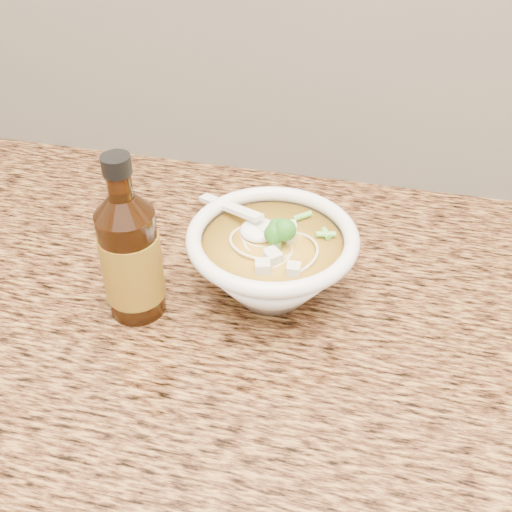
# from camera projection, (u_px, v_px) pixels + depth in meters

# --- Properties ---
(counter_slab) EXTENTS (4.00, 0.68, 0.04)m
(counter_slab) POSITION_uv_depth(u_px,v_px,m) (350.00, 330.00, 0.78)
(counter_slab) COLOR olive
(counter_slab) RESTS_ON cabinet
(soup_bowl) EXTENTS (0.21, 0.21, 0.11)m
(soup_bowl) POSITION_uv_depth(u_px,v_px,m) (272.00, 261.00, 0.78)
(soup_bowl) COLOR white
(soup_bowl) RESTS_ON counter_slab
(hot_sauce_bottle) EXTENTS (0.09, 0.09, 0.21)m
(hot_sauce_bottle) POSITION_uv_depth(u_px,v_px,m) (131.00, 257.00, 0.73)
(hot_sauce_bottle) COLOR #361907
(hot_sauce_bottle) RESTS_ON counter_slab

